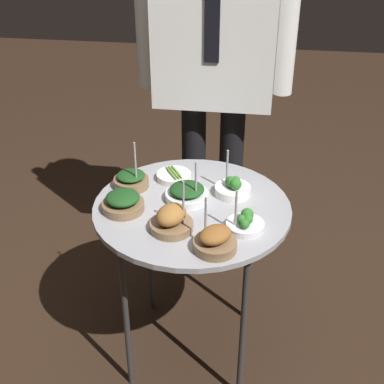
{
  "coord_description": "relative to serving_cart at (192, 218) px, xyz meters",
  "views": [
    {
      "loc": [
        0.2,
        -1.42,
        1.56
      ],
      "look_at": [
        0.0,
        0.0,
        0.69
      ],
      "focal_mm": 50.0,
      "sensor_mm": 36.0,
      "label": 1
    }
  ],
  "objects": [
    {
      "name": "ground_plane",
      "position": [
        0.0,
        0.0,
        -0.59
      ],
      "size": [
        8.0,
        8.0,
        0.0
      ],
      "primitive_type": "plane",
      "color": "black"
    },
    {
      "name": "serving_cart",
      "position": [
        0.0,
        0.0,
        0.0
      ],
      "size": [
        0.63,
        0.63,
        0.64
      ],
      "color": "#939399",
      "rests_on": "ground_plane"
    },
    {
      "name": "bowl_asparagus_back_left",
      "position": [
        -0.09,
        0.16,
        0.06
      ],
      "size": [
        0.12,
        0.12,
        0.03
      ],
      "color": "silver",
      "rests_on": "serving_cart"
    },
    {
      "name": "bowl_spinach_center",
      "position": [
        -0.21,
        -0.06,
        0.08
      ],
      "size": [
        0.13,
        0.13,
        0.06
      ],
      "color": "brown",
      "rests_on": "serving_cart"
    },
    {
      "name": "bowl_broccoli_mid_left",
      "position": [
        0.12,
        0.09,
        0.07
      ],
      "size": [
        0.12,
        0.12,
        0.15
      ],
      "color": "white",
      "rests_on": "serving_cart"
    },
    {
      "name": "bowl_roast_back_right",
      "position": [
        0.1,
        -0.22,
        0.08
      ],
      "size": [
        0.12,
        0.13,
        0.16
      ],
      "color": "brown",
      "rests_on": "serving_cart"
    },
    {
      "name": "bowl_roast_far_rim",
      "position": [
        -0.04,
        -0.14,
        0.08
      ],
      "size": [
        0.13,
        0.13,
        0.17
      ],
      "color": "brown",
      "rests_on": "serving_cart"
    },
    {
      "name": "bowl_spinach_front_left",
      "position": [
        -0.02,
        0.03,
        0.07
      ],
      "size": [
        0.14,
        0.14,
        0.15
      ],
      "color": "silver",
      "rests_on": "serving_cart"
    },
    {
      "name": "bowl_broccoli_front_right",
      "position": [
        0.17,
        -0.11,
        0.07
      ],
      "size": [
        0.11,
        0.11,
        0.14
      ],
      "color": "silver",
      "rests_on": "serving_cart"
    },
    {
      "name": "bowl_spinach_front_center",
      "position": [
        -0.22,
        0.09,
        0.07
      ],
      "size": [
        0.12,
        0.12,
        0.18
      ],
      "color": "brown",
      "rests_on": "serving_cart"
    },
    {
      "name": "waiter_figure",
      "position": [
        0.01,
        0.53,
        0.41
      ],
      "size": [
        0.59,
        0.22,
        1.59
      ],
      "color": "black",
      "rests_on": "ground_plane"
    }
  ]
}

